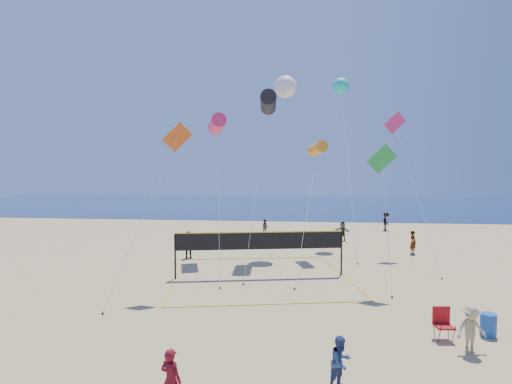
# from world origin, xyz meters

# --- Properties ---
(ground) EXTENTS (120.00, 120.00, 0.00)m
(ground) POSITION_xyz_m (0.00, 0.00, 0.00)
(ground) COLOR tan
(ground) RESTS_ON ground
(ocean) EXTENTS (140.00, 50.00, 0.03)m
(ocean) POSITION_xyz_m (0.00, 62.00, 0.01)
(ocean) COLOR navy
(ocean) RESTS_ON ground
(woman) EXTENTS (0.70, 0.57, 1.65)m
(woman) POSITION_xyz_m (-3.08, -1.80, 0.83)
(woman) COLOR maroon
(woman) RESTS_ON ground
(bystander_a) EXTENTS (0.92, 0.91, 1.50)m
(bystander_a) POSITION_xyz_m (1.32, -0.21, 0.75)
(bystander_a) COLOR navy
(bystander_a) RESTS_ON ground
(bystander_b) EXTENTS (1.14, 0.81, 1.61)m
(bystander_b) POSITION_xyz_m (5.92, 2.51, 0.80)
(bystander_b) COLOR tan
(bystander_b) RESTS_ON ground
(far_person_0) EXTENTS (1.22, 0.83, 1.92)m
(far_person_0) POSITION_xyz_m (-7.60, 15.74, 0.96)
(far_person_0) COLOR gray
(far_person_0) RESTS_ON ground
(far_person_1) EXTENTS (1.52, 1.38, 1.69)m
(far_person_1) POSITION_xyz_m (3.95, 24.14, 0.84)
(far_person_1) COLOR gray
(far_person_1) RESTS_ON ground
(far_person_2) EXTENTS (0.54, 0.71, 1.74)m
(far_person_2) POSITION_xyz_m (8.51, 18.88, 0.87)
(far_person_2) COLOR gray
(far_person_2) RESTS_ON ground
(far_person_3) EXTENTS (0.78, 0.63, 1.49)m
(far_person_3) POSITION_xyz_m (-3.08, 26.51, 0.74)
(far_person_3) COLOR gray
(far_person_3) RESTS_ON ground
(far_person_4) EXTENTS (0.82, 1.27, 1.85)m
(far_person_4) POSITION_xyz_m (9.07, 30.75, 0.92)
(far_person_4) COLOR gray
(far_person_4) RESTS_ON ground
(camp_chair) EXTENTS (0.67, 0.81, 1.29)m
(camp_chair) POSITION_xyz_m (5.36, 3.55, 0.66)
(camp_chair) COLOR #A51215
(camp_chair) RESTS_ON ground
(trash_barrel) EXTENTS (0.63, 0.63, 0.84)m
(trash_barrel) POSITION_xyz_m (7.15, 4.03, 0.42)
(trash_barrel) COLOR #1A4BAA
(trash_barrel) RESTS_ON ground
(volleyball_net) EXTENTS (11.58, 11.46, 2.64)m
(volleyball_net) POSITION_xyz_m (-2.11, 11.37, 1.83)
(volleyball_net) COLOR black
(volleyball_net) RESTS_ON ground
(kite_0) EXTENTS (2.60, 8.98, 10.11)m
(kite_0) POSITION_xyz_m (-5.64, 16.42, 9.44)
(kite_0) COLOR #E02A62
(kite_0) RESTS_ON ground
(kite_1) EXTENTS (1.47, 8.61, 11.67)m
(kite_1) POSITION_xyz_m (-2.05, 16.79, 10.94)
(kite_1) COLOR black
(kite_1) RESTS_ON ground
(kite_2) EXTENTS (2.26, 9.59, 8.28)m
(kite_2) POSITION_xyz_m (1.43, 17.48, 7.72)
(kite_2) COLOR orange
(kite_2) RESTS_ON ground
(kite_3) EXTENTS (2.96, 4.08, 8.61)m
(kite_3) POSITION_xyz_m (-6.16, 8.20, 7.38)
(kite_3) COLOR #E9591A
(kite_3) RESTS_ON ground
(kite_4) EXTENTS (1.56, 1.66, 7.52)m
(kite_4) POSITION_xyz_m (4.35, 9.63, 6.41)
(kite_4) COLOR green
(kite_4) RESTS_ON ground
(kite_5) EXTENTS (1.95, 7.47, 10.54)m
(kite_5) POSITION_xyz_m (7.19, 18.74, 9.13)
(kite_5) COLOR #C92D72
(kite_5) RESTS_ON ground
(kite_6) EXTENTS (1.77, 5.94, 13.30)m
(kite_6) POSITION_xyz_m (-0.95, 19.07, 12.46)
(kite_6) COLOR white
(kite_6) RESTS_ON ground
(kite_7) EXTENTS (1.70, 8.95, 13.97)m
(kite_7) POSITION_xyz_m (3.55, 23.17, 13.27)
(kite_7) COLOR #1BD5BE
(kite_7) RESTS_ON ground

